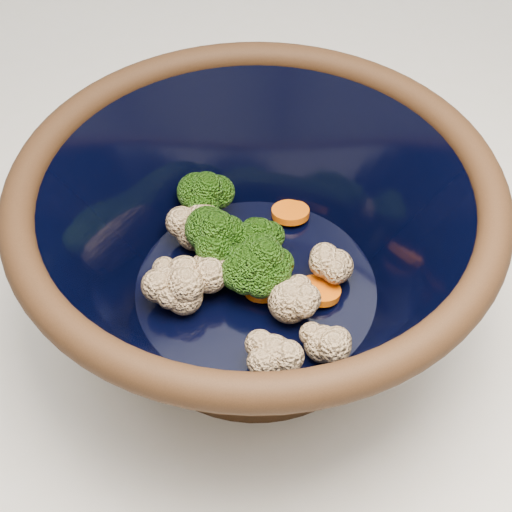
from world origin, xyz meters
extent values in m
cube|color=silver|center=(0.00, 0.00, 0.45)|extent=(1.20, 1.20, 0.90)
cylinder|color=black|center=(-0.11, -0.03, 0.91)|extent=(0.20, 0.20, 0.01)
torus|color=black|center=(-0.11, -0.03, 1.04)|extent=(0.34, 0.34, 0.02)
cylinder|color=black|center=(-0.11, -0.03, 0.93)|extent=(0.19, 0.19, 0.00)
cylinder|color=#608442|center=(-0.12, -0.04, 0.94)|extent=(0.01, 0.01, 0.02)
ellipsoid|color=#366212|center=(-0.12, -0.04, 0.96)|extent=(0.04, 0.04, 0.03)
cylinder|color=#608442|center=(-0.10, 0.00, 0.94)|extent=(0.01, 0.01, 0.02)
ellipsoid|color=#366212|center=(-0.10, 0.00, 0.96)|extent=(0.03, 0.03, 0.03)
cylinder|color=#608442|center=(-0.13, 0.01, 0.94)|extent=(0.01, 0.01, 0.02)
ellipsoid|color=#366212|center=(-0.13, 0.01, 0.97)|extent=(0.05, 0.05, 0.04)
cylinder|color=#608442|center=(-0.12, -0.03, 0.94)|extent=(0.01, 0.01, 0.02)
ellipsoid|color=#366212|center=(-0.12, -0.03, 0.96)|extent=(0.04, 0.04, 0.03)
cylinder|color=#608442|center=(-0.11, -0.03, 0.94)|extent=(0.01, 0.01, 0.02)
ellipsoid|color=#366212|center=(-0.11, -0.03, 0.96)|extent=(0.04, 0.04, 0.03)
cylinder|color=#608442|center=(-0.11, -0.03, 0.94)|extent=(0.01, 0.01, 0.02)
ellipsoid|color=#366212|center=(-0.11, -0.03, 0.97)|extent=(0.04, 0.04, 0.04)
cylinder|color=#608442|center=(-0.12, 0.05, 0.94)|extent=(0.01, 0.01, 0.02)
ellipsoid|color=#366212|center=(-0.12, 0.05, 0.97)|extent=(0.04, 0.04, 0.04)
sphere|color=beige|center=(-0.11, -0.06, 0.95)|extent=(0.03, 0.03, 0.03)
sphere|color=beige|center=(-0.18, -0.01, 0.95)|extent=(0.03, 0.03, 0.03)
sphere|color=beige|center=(-0.17, -0.02, 0.95)|extent=(0.03, 0.03, 0.03)
sphere|color=beige|center=(-0.06, -0.05, 0.95)|extent=(0.03, 0.03, 0.03)
sphere|color=beige|center=(-0.14, -0.01, 0.95)|extent=(0.03, 0.03, 0.03)
sphere|color=beige|center=(-0.12, -0.03, 0.95)|extent=(0.03, 0.03, 0.03)
sphere|color=beige|center=(-0.14, 0.03, 0.95)|extent=(0.03, 0.03, 0.03)
sphere|color=beige|center=(-0.10, -0.11, 0.95)|extent=(0.03, 0.03, 0.03)
sphere|color=beige|center=(-0.14, -0.10, 0.95)|extent=(0.03, 0.03, 0.03)
sphere|color=beige|center=(-0.18, -0.01, 0.95)|extent=(0.03, 0.03, 0.03)
cylinder|color=orange|center=(-0.08, -0.06, 0.94)|extent=(0.03, 0.03, 0.01)
cylinder|color=orange|center=(-0.11, -0.03, 0.94)|extent=(0.03, 0.03, 0.01)
cylinder|color=orange|center=(-0.12, -0.02, 0.94)|extent=(0.02, 0.02, 0.01)
cylinder|color=orange|center=(-0.05, 0.03, 0.94)|extent=(0.03, 0.03, 0.01)
camera|label=1|loc=(-0.27, -0.34, 1.36)|focal=50.00mm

